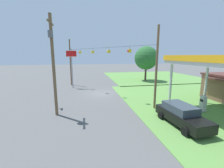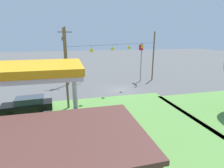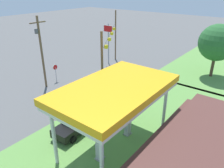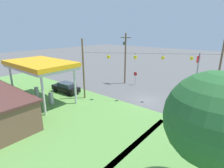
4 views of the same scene
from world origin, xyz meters
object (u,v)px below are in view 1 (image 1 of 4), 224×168
Objects in this scene: tree_west_verge at (146,58)px; stop_sign_roadside at (55,92)px; car_at_pumps_front at (181,115)px; stop_sign_overhead at (72,61)px; utility_pole_main at (53,61)px; fuel_pump_near at (203,104)px.

stop_sign_roadside is at bearing -47.59° from tree_west_verge.
car_at_pumps_front is 12.66m from stop_sign_roadside.
tree_west_verge is at bearing 107.17° from stop_sign_overhead.
stop_sign_roadside is 4.06m from utility_pole_main.
tree_west_verge is (-15.58, 17.06, 3.36)m from stop_sign_roadside.
utility_pole_main is 24.32m from tree_west_verge.
stop_sign_overhead is at bearing 177.05° from utility_pole_main.
stop_sign_overhead reaches higher than car_at_pumps_front.
stop_sign_overhead is (-16.92, -9.90, 3.89)m from car_at_pumps_front.
utility_pole_main is (-4.14, -10.55, 4.34)m from car_at_pumps_front.
stop_sign_roadside is at bearing -169.47° from utility_pole_main.
tree_west_verge is at bearing 136.76° from utility_pole_main.
fuel_pump_near is 0.66× the size of stop_sign_roadside.
utility_pole_main reaches higher than stop_sign_overhead.
utility_pole_main reaches higher than stop_sign_roadside.
car_at_pumps_front is 0.74× the size of stop_sign_overhead.
stop_sign_overhead is (-10.64, 1.06, 2.98)m from stop_sign_roadside.
fuel_pump_near is at bearing 83.08° from utility_pole_main.
tree_west_verge is at bearing 174.28° from fuel_pump_near.
car_at_pumps_front is 23.10m from tree_west_verge.
tree_west_verge is (-19.50, 1.95, 4.38)m from fuel_pump_near.
car_at_pumps_front is 12.14m from utility_pole_main.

